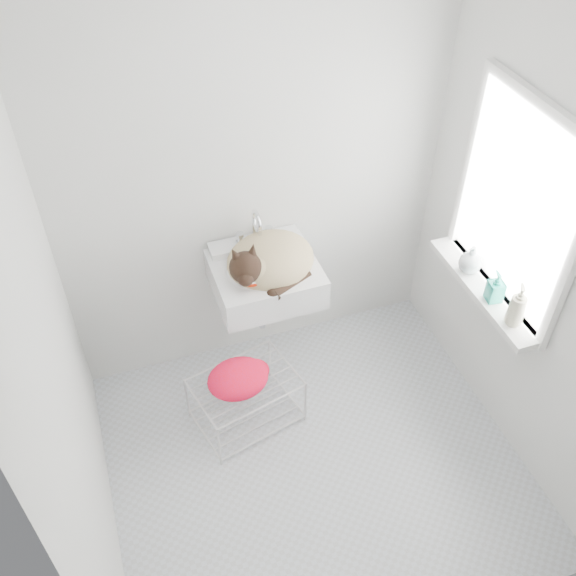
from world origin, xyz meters
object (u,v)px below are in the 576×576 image
object	(u,v)px
cat	(268,262)
bottle_c	(468,270)
wire_rack	(246,402)
bottle_b	(492,299)
bottle_a	(512,323)
sink	(265,266)

from	to	relation	value
cat	bottle_c	distance (m)	1.09
bottle_c	wire_rack	bearing A→B (deg)	176.89
cat	bottle_b	size ratio (longest dim) A/B	3.17
cat	bottle_a	size ratio (longest dim) A/B	2.73
bottle_a	bottle_b	xyz separation A→B (m)	(0.00, 0.18, 0.00)
cat	bottle_b	distance (m)	1.20
wire_rack	bottle_b	size ratio (longest dim) A/B	3.28
sink	bottle_b	xyz separation A→B (m)	(1.03, -0.64, 0.00)
cat	bottle_b	xyz separation A→B (m)	(1.02, -0.62, -0.04)
sink	bottle_b	size ratio (longest dim) A/B	3.38
bottle_a	bottle_c	xyz separation A→B (m)	(0.00, 0.42, 0.00)
wire_rack	bottle_b	world-z (taller)	bottle_b
bottle_a	bottle_c	world-z (taller)	bottle_a
cat	wire_rack	distance (m)	0.84
cat	wire_rack	size ratio (longest dim) A/B	0.97
bottle_a	bottle_b	world-z (taller)	bottle_a
sink	wire_rack	bearing A→B (deg)	-125.65
bottle_c	sink	bearing A→B (deg)	158.90
bottle_a	bottle_b	size ratio (longest dim) A/B	1.16
bottle_c	bottle_a	bearing A→B (deg)	-90.00
sink	wire_rack	world-z (taller)	sink
bottle_a	bottle_c	distance (m)	0.42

